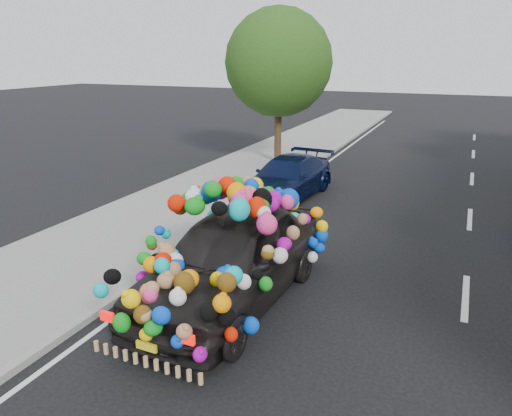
# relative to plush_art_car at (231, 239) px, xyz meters

# --- Properties ---
(ground) EXTENTS (100.00, 100.00, 0.00)m
(ground) POSITION_rel_plush_art_car_xyz_m (0.40, 1.84, -1.21)
(ground) COLOR black
(ground) RESTS_ON ground
(sidewalk) EXTENTS (4.00, 60.00, 0.12)m
(sidewalk) POSITION_rel_plush_art_car_xyz_m (-3.90, 1.84, -1.15)
(sidewalk) COLOR gray
(sidewalk) RESTS_ON ground
(kerb) EXTENTS (0.15, 60.00, 0.13)m
(kerb) POSITION_rel_plush_art_car_xyz_m (-1.95, 1.84, -1.15)
(kerb) COLOR gray
(kerb) RESTS_ON ground
(lane_markings) EXTENTS (6.00, 50.00, 0.01)m
(lane_markings) POSITION_rel_plush_art_car_xyz_m (4.00, 1.84, -1.21)
(lane_markings) COLOR silver
(lane_markings) RESTS_ON ground
(tree_near_sidewalk) EXTENTS (4.20, 4.20, 6.13)m
(tree_near_sidewalk) POSITION_rel_plush_art_car_xyz_m (-3.40, 11.34, 2.81)
(tree_near_sidewalk) COLOR #332114
(tree_near_sidewalk) RESTS_ON ground
(plush_art_car) EXTENTS (2.58, 5.28, 2.35)m
(plush_art_car) POSITION_rel_plush_art_car_xyz_m (0.00, 0.00, 0.00)
(plush_art_car) COLOR black
(plush_art_car) RESTS_ON ground
(navy_sedan) EXTENTS (2.15, 4.50, 1.26)m
(navy_sedan) POSITION_rel_plush_art_car_xyz_m (-1.39, 6.91, -0.58)
(navy_sedan) COLOR black
(navy_sedan) RESTS_ON ground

